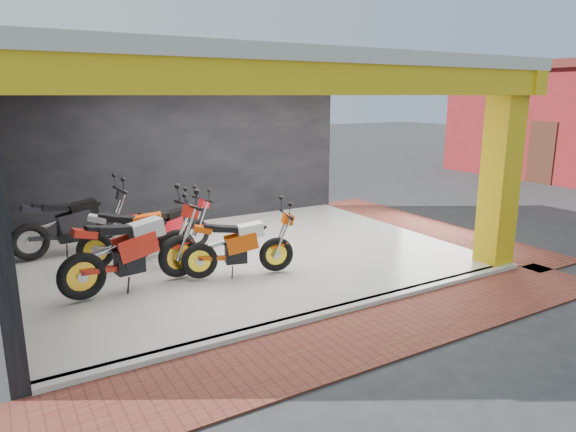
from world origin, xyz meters
name	(u,v)px	position (x,y,z in m)	size (l,w,h in m)	color
ground	(300,292)	(0.00, 0.00, 0.00)	(80.00, 80.00, 0.00)	#2D2D30
showroom_floor	(245,256)	(0.00, 2.00, 0.05)	(8.00, 6.00, 0.10)	silver
showroom_ceiling	(241,66)	(0.00, 2.00, 3.60)	(8.40, 6.40, 0.20)	beige
back_wall	(186,154)	(0.00, 5.10, 1.75)	(8.20, 0.20, 3.50)	black
corner_column	(500,173)	(3.75, -0.75, 1.75)	(0.50, 0.50, 3.50)	gold
header_beam_front	(341,79)	(0.00, -1.00, 3.30)	(8.40, 0.30, 0.40)	gold
header_beam_right	(407,86)	(4.00, 2.00, 3.30)	(0.30, 6.40, 0.40)	gold
floor_kerb	(337,311)	(0.00, -1.02, 0.05)	(8.00, 0.20, 0.10)	silver
paver_front	(372,334)	(0.00, -1.80, 0.01)	(9.00, 1.40, 0.03)	brown
paver_right	(424,226)	(4.80, 2.00, 0.01)	(1.40, 7.00, 0.03)	brown
moto_hero	(276,238)	(0.00, 0.76, 0.72)	(2.03, 0.75, 1.24)	#DC4C09
moto_row_a	(178,236)	(-1.54, 1.33, 0.84)	(2.43, 0.90, 1.48)	red
moto_row_b	(196,220)	(-0.67, 2.80, 0.70)	(1.95, 0.72, 1.19)	red
moto_row_c	(177,230)	(-1.34, 1.98, 0.76)	(2.17, 0.80, 1.33)	#9DA0A4
moto_row_d	(112,214)	(-2.10, 3.67, 0.81)	(2.31, 0.86, 1.41)	black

